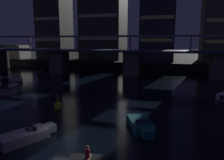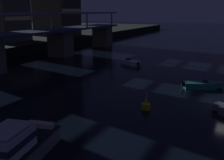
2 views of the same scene
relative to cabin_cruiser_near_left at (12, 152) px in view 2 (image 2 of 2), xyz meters
name	(u,v)px [view 2 (image 2 of 2)]	position (x,y,z in m)	size (l,w,h in m)	color
cabin_cruiser_near_left	(12,152)	(0.00, 0.00, 0.00)	(9.37, 4.31, 2.79)	gray
speedboat_near_right	(131,62)	(35.48, 6.63, -0.64)	(3.74, 4.81, 1.16)	silver
speedboat_mid_center	(201,85)	(24.65, -7.78, -0.64)	(3.23, 5.02, 1.16)	#196066
channel_buoy	(146,105)	(13.93, -4.02, -0.57)	(0.90, 0.90, 1.76)	yellow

